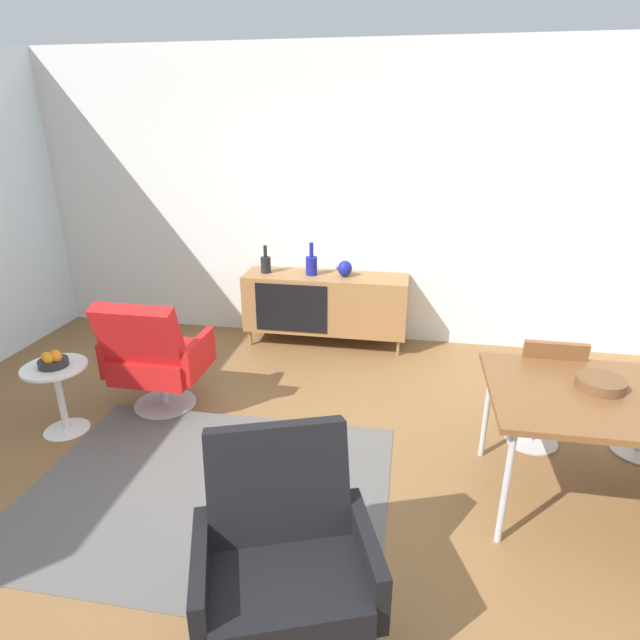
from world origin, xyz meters
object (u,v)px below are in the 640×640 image
(side_table_round, at_px, (59,391))
(fruit_bowl, at_px, (53,360))
(dining_chair_back_left, at_px, (543,387))
(lounge_chair_red, at_px, (155,355))
(wooden_bowl_on_table, at_px, (601,383))
(sideboard, at_px, (325,303))
(vase_sculptural_dark, at_px, (311,264))
(vase_cobalt, at_px, (266,264))
(vase_ceramic_small, at_px, (345,269))
(armchair_black_shell, at_px, (284,553))

(side_table_round, bearing_deg, fruit_bowl, -84.75)
(dining_chair_back_left, xyz_separation_m, lounge_chair_red, (-2.79, 0.01, -0.00))
(fruit_bowl, bearing_deg, side_table_round, 95.25)
(wooden_bowl_on_table, bearing_deg, sideboard, 133.29)
(sideboard, height_order, side_table_round, sideboard)
(vase_sculptural_dark, height_order, lounge_chair_red, vase_sculptural_dark)
(wooden_bowl_on_table, height_order, dining_chair_back_left, dining_chair_back_left)
(sideboard, xyz_separation_m, vase_sculptural_dark, (-0.14, 0.00, 0.38))
(vase_sculptural_dark, bearing_deg, dining_chair_back_left, -38.96)
(sideboard, distance_m, lounge_chair_red, 1.83)
(vase_cobalt, distance_m, dining_chair_back_left, 2.79)
(vase_cobalt, bearing_deg, vase_sculptural_dark, 0.00)
(vase_ceramic_small, bearing_deg, lounge_chair_red, -130.02)
(vase_ceramic_small, distance_m, dining_chair_back_left, 2.18)
(wooden_bowl_on_table, xyz_separation_m, lounge_chair_red, (-2.94, 0.50, -0.30))
(vase_ceramic_small, relative_size, side_table_round, 0.30)
(vase_ceramic_small, relative_size, dining_chair_back_left, 0.18)
(sideboard, height_order, vase_ceramic_small, vase_ceramic_small)
(sideboard, distance_m, armchair_black_shell, 3.20)
(sideboard, distance_m, vase_cobalt, 0.70)
(wooden_bowl_on_table, bearing_deg, armchair_black_shell, -142.17)
(vase_ceramic_small, bearing_deg, fruit_bowl, -133.84)
(armchair_black_shell, bearing_deg, sideboard, 96.35)
(vase_ceramic_small, distance_m, lounge_chair_red, 1.98)
(armchair_black_shell, bearing_deg, wooden_bowl_on_table, 37.83)
(lounge_chair_red, bearing_deg, dining_chair_back_left, -0.26)
(vase_sculptural_dark, distance_m, armchair_black_shell, 3.24)
(vase_ceramic_small, height_order, side_table_round, vase_ceramic_small)
(vase_cobalt, height_order, side_table_round, vase_cobalt)
(sideboard, distance_m, vase_sculptural_dark, 0.41)
(vase_cobalt, height_order, vase_ceramic_small, vase_cobalt)
(vase_sculptural_dark, bearing_deg, lounge_chair_red, -121.87)
(sideboard, distance_m, fruit_bowl, 2.49)
(sideboard, xyz_separation_m, lounge_chair_red, (-1.07, -1.49, 0.03))
(vase_cobalt, distance_m, lounge_chair_red, 1.60)
(side_table_round, bearing_deg, dining_chair_back_left, 6.43)
(sideboard, distance_m, vase_ceramic_small, 0.40)
(lounge_chair_red, bearing_deg, fruit_bowl, -144.88)
(wooden_bowl_on_table, distance_m, side_table_round, 3.53)
(dining_chair_back_left, relative_size, armchair_black_shell, 0.90)
(wooden_bowl_on_table, bearing_deg, vase_cobalt, 141.12)
(side_table_round, bearing_deg, lounge_chair_red, 35.04)
(sideboard, bearing_deg, lounge_chair_red, -125.55)
(wooden_bowl_on_table, height_order, side_table_round, wooden_bowl_on_table)
(fruit_bowl, bearing_deg, vase_cobalt, 61.47)
(vase_sculptural_dark, distance_m, dining_chair_back_left, 2.42)
(dining_chair_back_left, xyz_separation_m, armchair_black_shell, (-1.37, -1.67, -0.00))
(wooden_bowl_on_table, distance_m, lounge_chair_red, 3.00)
(dining_chair_back_left, xyz_separation_m, fruit_bowl, (-3.35, -0.38, 0.09))
(sideboard, bearing_deg, armchair_black_shell, -83.65)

